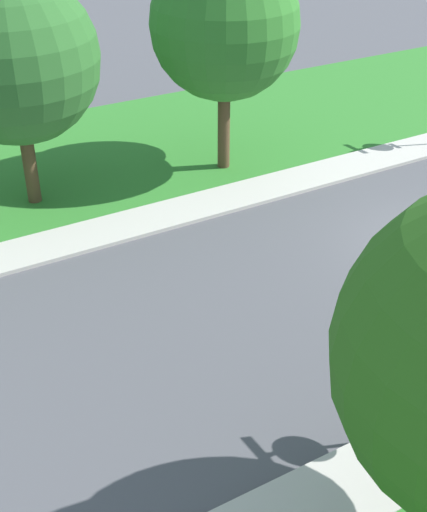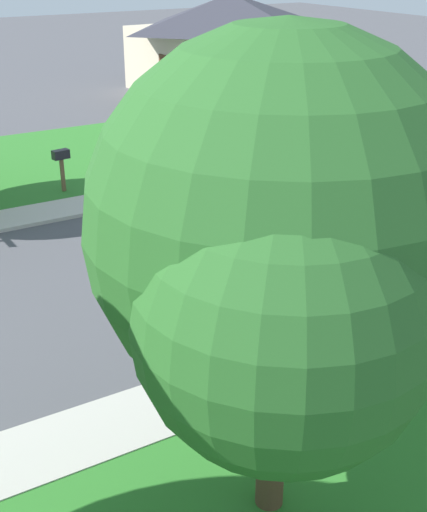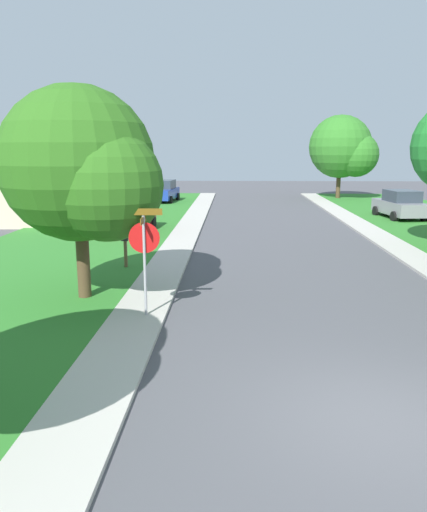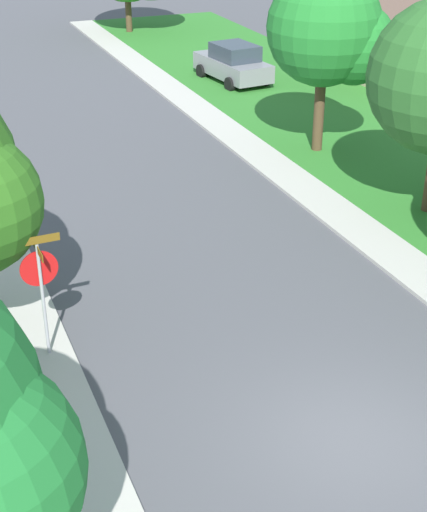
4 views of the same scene
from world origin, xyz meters
The scene contains 7 objects.
sidewalk_east centered at (4.70, 12.00, 0.05)m, with size 1.40×56.00×0.10m, color #B7B2A8.
sidewalk_west centered at (-4.70, 12.00, 0.05)m, with size 1.40×56.00×0.10m, color #B7B2A8.
lawn_west centered at (-9.40, 12.00, 0.04)m, with size 8.00×56.00×0.08m, color #2D7528.
car_maroon_driveway_right centered at (-7.60, 17.78, 0.87)m, with size 2.31×4.43×1.76m.
tree_across_right centered at (7.44, 7.66, 3.82)m, with size 4.56×4.25×6.09m.
house_left_setback centered at (-16.17, 22.03, 2.38)m, with size 9.23×8.06×4.60m.
mailbox centered at (-6.10, 9.88, 1.01)m, with size 0.30×0.51×1.31m.
Camera 2 is at (12.79, 3.61, 6.71)m, focal length 48.97 mm.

